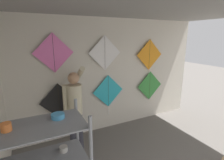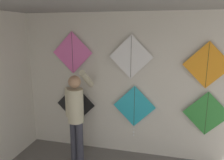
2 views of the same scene
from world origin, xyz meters
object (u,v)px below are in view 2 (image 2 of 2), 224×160
Objects in this scene: shopkeeper at (76,112)px; kite_0 at (76,104)px; kite_2 at (206,114)px; kite_3 at (72,53)px; kite_4 at (131,57)px; kite_1 at (134,108)px; kite_5 at (207,65)px.

kite_0 is at bearing 131.75° from shopkeeper.
shopkeeper reaches higher than kite_0.
kite_3 is at bearing 180.00° from kite_2.
kite_0 is 1.00× the size of kite_4.
kite_0 is 1.07m from kite_3.
shopkeeper is at bearing -150.35° from kite_4.
kite_1 is 1.25× the size of kite_3.
kite_5 is (2.50, 0.00, -0.15)m from kite_3.
kite_1 is (1.00, 0.52, -0.02)m from shopkeeper.
kite_1 is at bearing -0.33° from kite_4.
kite_2 reaches higher than kite_0.
kite_5 reaches higher than kite_2.
kite_5 is at bearing 0.00° from kite_0.
kite_3 reaches higher than shopkeeper.
shopkeeper is at bearing -167.31° from kite_2.
kite_4 is at bearing 0.00° from kite_0.
kite_2 is at bearing 0.00° from kite_0.
kite_3 is at bearing 180.00° from kite_5.
kite_3 is (-1.25, 0.00, 1.04)m from kite_1.
kite_4 reaches higher than kite_0.
kite_5 reaches higher than shopkeeper.
kite_0 is at bearing 0.00° from kite_3.
kite_2 is (2.54, 0.00, 0.04)m from kite_0.
kite_1 is at bearing -179.98° from kite_5.
shopkeeper is 2.18× the size of kite_4.
kite_3 is 1.17m from kite_4.
kite_2 is 1.71m from kite_4.
kite_1 reaches higher than kite_2.
kite_2 is (1.31, 0.00, 0.00)m from kite_1.
kite_1 reaches higher than kite_0.
kite_1 is at bearing 45.65° from shopkeeper.
shopkeeper is at bearing -166.95° from kite_5.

